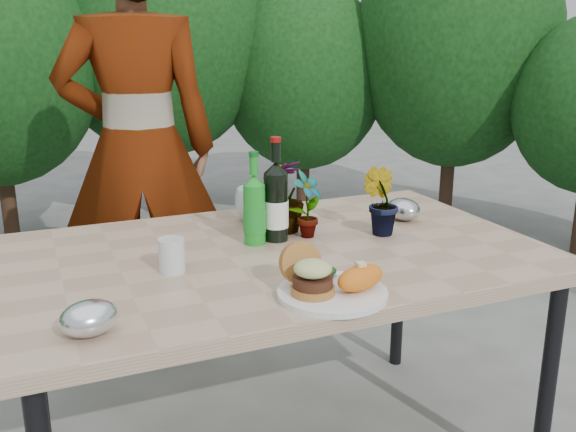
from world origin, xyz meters
name	(u,v)px	position (x,y,z in m)	size (l,w,h in m)	color
patio_table	(278,268)	(0.00, 0.00, 0.69)	(1.60, 1.00, 0.75)	tan
shrub_hedge	(180,71)	(0.17, 1.88, 1.18)	(6.82, 5.12, 2.23)	#382316
dinner_plate	(332,293)	(0.00, -0.38, 0.76)	(0.28, 0.28, 0.01)	white
burger_stack	(310,274)	(-0.06, -0.36, 0.81)	(0.11, 0.16, 0.11)	#B7722D
sweet_potato	(360,278)	(0.06, -0.40, 0.80)	(0.15, 0.08, 0.06)	orange
grilled_veg	(323,272)	(0.01, -0.29, 0.78)	(0.08, 0.05, 0.03)	olive
wine_bottle	(276,203)	(0.03, 0.10, 0.87)	(0.08, 0.08, 0.33)	black
sparkling_water	(254,211)	(-0.04, 0.09, 0.86)	(0.07, 0.07, 0.29)	#1A9123
plastic_cup	(172,255)	(-0.34, -0.05, 0.80)	(0.07, 0.07, 0.10)	silver
seedling_left	(307,205)	(0.14, 0.08, 0.86)	(0.11, 0.08, 0.22)	#29521C
seedling_mid	(380,202)	(0.37, 0.02, 0.86)	(0.12, 0.10, 0.22)	#28591E
seedling_right	(284,196)	(0.09, 0.17, 0.87)	(0.14, 0.14, 0.24)	#1F551D
blue_bowl	(257,205)	(0.05, 0.32, 0.81)	(0.15, 0.15, 0.12)	silver
foil_packet_left	(89,318)	(-0.59, -0.36, 0.79)	(0.13, 0.11, 0.08)	silver
foil_packet_right	(403,209)	(0.53, 0.13, 0.79)	(0.13, 0.11, 0.08)	#B5B7BC
person	(139,149)	(-0.23, 0.99, 0.91)	(0.67, 0.44, 1.83)	#94664A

